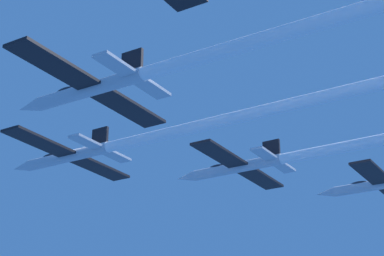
% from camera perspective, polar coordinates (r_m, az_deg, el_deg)
% --- Properties ---
extents(jet_lead, '(17.63, 42.49, 2.92)m').
position_cam_1_polar(jet_lead, '(66.12, -4.02, -0.88)').
color(jet_lead, '#B2BAC6').
extents(jet_left_wing, '(17.63, 44.48, 2.92)m').
position_cam_1_polar(jet_left_wing, '(49.78, 0.97, 6.13)').
color(jet_left_wing, '#B2BAC6').
extents(jet_right_wing, '(17.63, 46.69, 2.92)m').
position_cam_1_polar(jet_right_wing, '(70.23, 12.32, -1.63)').
color(jet_right_wing, '#B2BAC6').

